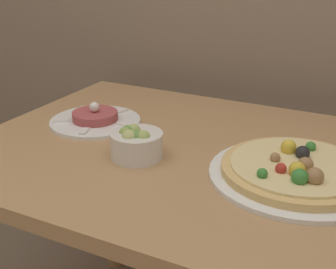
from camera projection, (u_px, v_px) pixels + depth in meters
name	position (u px, v px, depth m)	size (l,w,h in m)	color
dining_table	(183.00, 189.00, 1.16)	(1.02, 0.80, 0.73)	#AD7F51
pizza_plate	(297.00, 171.00, 0.97)	(0.36, 0.36, 0.06)	white
tartare_plate	(95.00, 119.00, 1.27)	(0.24, 0.24, 0.06)	white
small_bowl	(136.00, 143.00, 1.06)	(0.12, 0.12, 0.07)	silver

